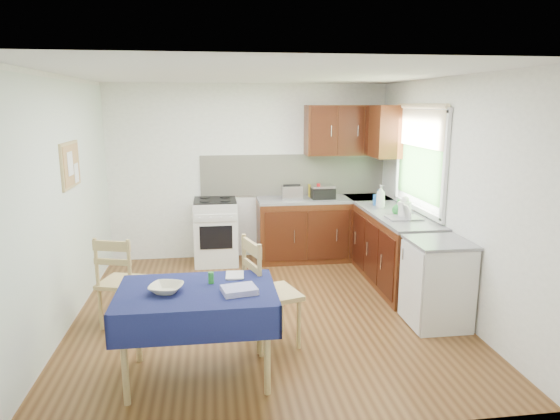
{
  "coord_description": "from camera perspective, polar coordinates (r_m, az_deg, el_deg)",
  "views": [
    {
      "loc": [
        -0.52,
        -5.06,
        2.21
      ],
      "look_at": [
        0.2,
        0.21,
        1.08
      ],
      "focal_mm": 32.0,
      "sensor_mm": 36.0,
      "label": 1
    }
  ],
  "objects": [
    {
      "name": "floor",
      "position": [
        5.55,
        -1.76,
        -11.49
      ],
      "size": [
        4.2,
        4.2,
        0.0
      ],
      "primitive_type": "plane",
      "color": "#4B2C14",
      "rests_on": "ground"
    },
    {
      "name": "ceiling",
      "position": [
        5.1,
        -1.95,
        15.24
      ],
      "size": [
        4.0,
        4.2,
        0.02
      ],
      "primitive_type": "cube",
      "color": "silver",
      "rests_on": "wall_back"
    },
    {
      "name": "wall_back",
      "position": [
        7.24,
        -3.57,
        4.35
      ],
      "size": [
        4.0,
        0.02,
        2.5
      ],
      "primitive_type": "cube",
      "color": "white",
      "rests_on": "ground"
    },
    {
      "name": "wall_front",
      "position": [
        3.16,
        2.1,
        -5.72
      ],
      "size": [
        4.0,
        0.02,
        2.5
      ],
      "primitive_type": "cube",
      "color": "white",
      "rests_on": "ground"
    },
    {
      "name": "wall_left",
      "position": [
        5.36,
        -23.63,
        0.66
      ],
      "size": [
        0.02,
        4.2,
        2.5
      ],
      "primitive_type": "cube",
      "color": "silver",
      "rests_on": "ground"
    },
    {
      "name": "wall_right",
      "position": [
        5.73,
        18.46,
        1.73
      ],
      "size": [
        0.02,
        4.2,
        2.5
      ],
      "primitive_type": "cube",
      "color": "white",
      "rests_on": "ground"
    },
    {
      "name": "base_cabinets",
      "position": [
        6.83,
        8.51,
        -3.26
      ],
      "size": [
        1.9,
        2.3,
        0.86
      ],
      "color": "#361C09",
      "rests_on": "ground"
    },
    {
      "name": "worktop_back",
      "position": [
        7.16,
        5.06,
        1.24
      ],
      "size": [
        1.9,
        0.6,
        0.04
      ],
      "primitive_type": "cube",
      "color": "slate",
      "rests_on": "base_cabinets"
    },
    {
      "name": "worktop_right",
      "position": [
        6.27,
        13.18,
        -0.58
      ],
      "size": [
        0.6,
        1.7,
        0.04
      ],
      "primitive_type": "cube",
      "color": "slate",
      "rests_on": "base_cabinets"
    },
    {
      "name": "worktop_corner",
      "position": [
        7.33,
        10.02,
        1.35
      ],
      "size": [
        0.6,
        0.6,
        0.04
      ],
      "primitive_type": "cube",
      "color": "slate",
      "rests_on": "base_cabinets"
    },
    {
      "name": "splashback",
      "position": [
        7.31,
        1.54,
        4.04
      ],
      "size": [
        2.7,
        0.02,
        0.6
      ],
      "primitive_type": "cube",
      "color": "beige",
      "rests_on": "wall_back"
    },
    {
      "name": "upper_cabinets",
      "position": [
        7.17,
        8.95,
        8.96
      ],
      "size": [
        1.2,
        0.85,
        0.7
      ],
      "color": "#361C09",
      "rests_on": "wall_back"
    },
    {
      "name": "stove",
      "position": [
        7.08,
        -7.34,
        -2.43
      ],
      "size": [
        0.6,
        0.61,
        0.92
      ],
      "color": "silver",
      "rests_on": "ground"
    },
    {
      "name": "window",
      "position": [
        6.3,
        15.68,
        6.45
      ],
      "size": [
        0.04,
        1.48,
        1.26
      ],
      "color": "#2C5723",
      "rests_on": "wall_right"
    },
    {
      "name": "fridge",
      "position": [
        5.33,
        17.55,
        -7.97
      ],
      "size": [
        0.58,
        0.6,
        0.89
      ],
      "color": "silver",
      "rests_on": "ground"
    },
    {
      "name": "corkboard",
      "position": [
        5.59,
        -22.82,
        4.77
      ],
      "size": [
        0.04,
        0.62,
        0.47
      ],
      "color": "tan",
      "rests_on": "wall_left"
    },
    {
      "name": "dining_table",
      "position": [
        4.12,
        -9.46,
        -10.33
      ],
      "size": [
        1.26,
        0.85,
        0.76
      ],
      "rotation": [
        0.0,
        0.0,
        -0.32
      ],
      "color": "#0F143F",
      "rests_on": "ground"
    },
    {
      "name": "chair_far",
      "position": [
        5.27,
        -17.76,
        -7.49
      ],
      "size": [
        0.53,
        0.53,
        0.95
      ],
      "rotation": [
        0.0,
        0.0,
        2.84
      ],
      "color": "tan",
      "rests_on": "ground"
    },
    {
      "name": "chair_near",
      "position": [
        4.63,
        -1.55,
        -9.02
      ],
      "size": [
        0.58,
        0.58,
        1.04
      ],
      "rotation": [
        0.0,
        0.0,
        1.87
      ],
      "color": "tan",
      "rests_on": "ground"
    },
    {
      "name": "toaster",
      "position": [
        6.98,
        1.35,
        2.0
      ],
      "size": [
        0.29,
        0.18,
        0.22
      ],
      "rotation": [
        0.0,
        0.0,
        -0.36
      ],
      "color": "silver",
      "rests_on": "worktop_back"
    },
    {
      "name": "sandwich_press",
      "position": [
        7.11,
        4.88,
        2.09
      ],
      "size": [
        0.32,
        0.28,
        0.19
      ],
      "rotation": [
        0.0,
        0.0,
        0.07
      ],
      "color": "black",
      "rests_on": "worktop_back"
    },
    {
      "name": "sauce_bottle",
      "position": [
        7.07,
        4.41,
        2.16
      ],
      "size": [
        0.05,
        0.05,
        0.22
      ],
      "primitive_type": "cylinder",
      "color": "#BA0E11",
      "rests_on": "worktop_back"
    },
    {
      "name": "yellow_packet",
      "position": [
        7.22,
        3.83,
        2.22
      ],
      "size": [
        0.15,
        0.13,
        0.18
      ],
      "primitive_type": "cube",
      "rotation": [
        0.0,
        0.0,
        -0.33
      ],
      "color": "gold",
      "rests_on": "worktop_back"
    },
    {
      "name": "dish_rack",
      "position": [
        6.0,
        13.96,
        -0.76
      ],
      "size": [
        0.39,
        0.29,
        0.18
      ],
      "rotation": [
        0.0,
        0.0,
        0.1
      ],
      "color": "gray",
      "rests_on": "worktop_right"
    },
    {
      "name": "kettle",
      "position": [
        6.05,
        14.07,
        0.2
      ],
      "size": [
        0.15,
        0.15,
        0.26
      ],
      "color": "silver",
      "rests_on": "worktop_right"
    },
    {
      "name": "cup",
      "position": [
        7.13,
        5.92,
        1.74
      ],
      "size": [
        0.17,
        0.17,
        0.1
      ],
      "primitive_type": "imported",
      "rotation": [
        0.0,
        0.0,
        0.43
      ],
      "color": "white",
      "rests_on": "worktop_back"
    },
    {
      "name": "soap_bottle_a",
      "position": [
        6.52,
        11.43,
        1.51
      ],
      "size": [
        0.16,
        0.16,
        0.3
      ],
      "primitive_type": "imported",
      "rotation": [
        0.0,
        0.0,
        0.44
      ],
      "color": "silver",
      "rests_on": "worktop_right"
    },
    {
      "name": "soap_bottle_b",
      "position": [
        6.7,
        11.16,
        1.41
      ],
      "size": [
        0.13,
        0.13,
        0.21
      ],
      "primitive_type": "imported",
      "rotation": [
        0.0,
        0.0,
        2.01
      ],
      "color": "blue",
      "rests_on": "worktop_right"
    },
    {
      "name": "soap_bottle_c",
      "position": [
        6.17,
        13.37,
        0.28
      ],
      "size": [
        0.17,
        0.17,
        0.19
      ],
      "primitive_type": "imported",
      "rotation": [
        0.0,
        0.0,
        3.28
      ],
      "color": "#268D35",
      "rests_on": "worktop_right"
    },
    {
      "name": "plate_bowl",
      "position": [
        4.06,
        -12.87,
        -8.73
      ],
      "size": [
        0.32,
        0.32,
        0.06
      ],
      "primitive_type": "imported",
      "rotation": [
        0.0,
        0.0,
        -0.28
      ],
      "color": "beige",
      "rests_on": "dining_table"
    },
    {
      "name": "book",
      "position": [
        4.34,
        -6.21,
        -7.46
      ],
      "size": [
        0.17,
        0.22,
        0.02
      ],
      "primitive_type": "imported",
      "rotation": [
        0.0,
        0.0,
        -0.06
      ],
      "color": "white",
      "rests_on": "dining_table"
    },
    {
      "name": "spice_jar",
      "position": [
        4.18,
        -7.89,
        -7.68
      ],
      "size": [
        0.05,
        0.05,
        0.1
      ],
      "primitive_type": "cylinder",
      "color": "#24842B",
      "rests_on": "dining_table"
    },
    {
      "name": "tea_towel",
      "position": [
        3.97,
        -4.69,
        -9.09
      ],
      "size": [
        0.3,
        0.26,
        0.05
      ],
      "primitive_type": "cube",
      "rotation": [
        0.0,
        0.0,
        0.2
      ],
      "color": "#292894",
      "rests_on": "dining_table"
    }
  ]
}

